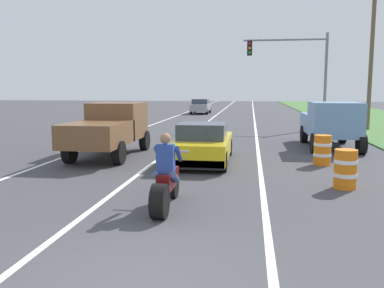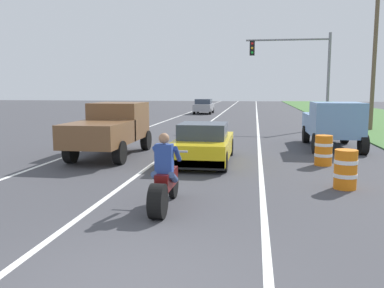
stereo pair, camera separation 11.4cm
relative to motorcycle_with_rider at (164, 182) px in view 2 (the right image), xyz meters
name	(u,v)px [view 2 (the right image)]	position (x,y,z in m)	size (l,w,h in m)	color
ground_plane	(126,288)	(0.26, -3.38, -0.59)	(160.00, 160.00, 0.00)	#424247
lane_stripe_left_solid	(143,129)	(-5.14, 16.62, -0.59)	(0.14, 120.00, 0.01)	white
lane_stripe_right_solid	(258,131)	(2.06, 16.62, -0.59)	(0.14, 120.00, 0.01)	white
lane_stripe_centre_dashed	(199,130)	(-1.54, 16.62, -0.59)	(0.14, 120.00, 0.01)	white
motorcycle_with_rider	(164,182)	(0.00, 0.00, 0.00)	(0.70, 2.21, 1.62)	black
sports_car_yellow	(204,144)	(0.12, 5.62, 0.04)	(1.84, 4.30, 1.37)	yellow
pickup_truck_left_lane_brown	(111,127)	(-3.49, 6.43, 0.51)	(2.02, 4.80, 1.98)	brown
pickup_truck_right_shoulder_light_blue	(332,122)	(5.12, 9.91, 0.51)	(2.02, 4.80, 1.98)	#6B93C6
traffic_light_mast_near	(302,65)	(4.71, 18.76, 3.45)	(5.28, 0.34, 6.00)	gray
utility_pole_roadside	(374,65)	(8.81, 17.87, 3.36)	(0.24, 0.24, 7.91)	brown
construction_barrel_nearest	(346,169)	(4.13, 2.46, -0.09)	(0.58, 0.58, 1.00)	orange
construction_barrel_mid	(323,150)	(4.11, 5.69, -0.09)	(0.58, 0.58, 1.00)	orange
distant_car_far_ahead	(204,106)	(-3.33, 33.22, 0.18)	(1.80, 4.00, 1.50)	#99999E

